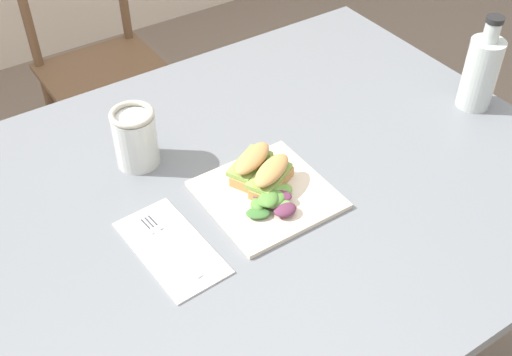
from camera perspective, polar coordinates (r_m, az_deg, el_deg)
The scene contains 10 objects.
dining_table at distance 1.36m, azimuth -0.12°, elevation -4.14°, with size 1.34×1.02×0.74m.
chair_wooden_far at distance 2.26m, azimuth -13.82°, elevation 9.66°, with size 0.40×0.40×0.87m.
plate_lunch at distance 1.26m, azimuth 1.01°, elevation -1.52°, with size 0.24×0.24×0.01m, color beige.
sandwich_half_front at distance 1.25m, azimuth 1.38°, elevation 0.18°, with size 0.12×0.10×0.06m.
sandwich_half_back at distance 1.28m, azimuth -0.37°, elevation 1.28°, with size 0.12×0.10×0.06m.
salad_mixed_greens at distance 1.22m, azimuth 1.57°, elevation -1.88°, with size 0.13×0.11×0.03m.
napkin_folded at distance 1.17m, azimuth -7.66°, elevation -6.25°, with size 0.12×0.24×0.00m, color silver.
fork_on_napkin at distance 1.18m, azimuth -8.14°, elevation -5.64°, with size 0.04×0.19×0.00m.
bottle_cold_brew at distance 1.55m, azimuth 19.61°, elevation 8.71°, with size 0.08×0.08×0.23m.
mason_jar_iced_tea at distance 1.33m, azimuth -10.83°, elevation 3.40°, with size 0.09×0.09×0.13m.
Camera 1 is at (-0.49, -0.74, 1.61)m, focal length 44.24 mm.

